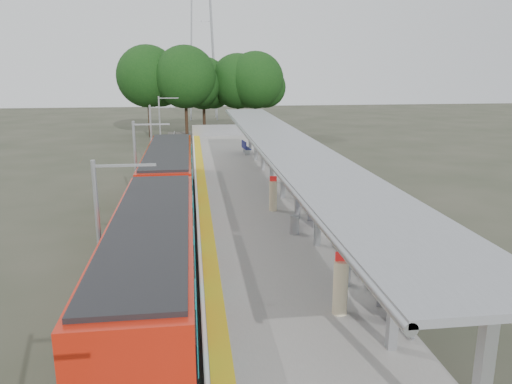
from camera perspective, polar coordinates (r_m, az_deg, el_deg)
trackbed at (r=30.51m, az=-9.74°, el=-1.66°), size 3.00×70.00×0.24m
platform at (r=30.54m, az=-1.31°, el=-0.70°), size 6.00×50.00×1.00m
tactile_strip at (r=30.26m, az=-6.12°, el=0.08°), size 0.60×50.00×0.02m
end_fence at (r=54.81m, az=-4.14°, el=7.06°), size 6.00×0.10×1.20m
train at (r=23.42m, az=-10.53°, el=-1.64°), size 2.74×27.60×3.62m
canopy at (r=26.30m, az=3.04°, el=5.10°), size 3.27×38.00×3.66m
tree_cluster at (r=61.54m, az=-6.11°, el=12.70°), size 19.89×10.12×10.87m
catenary_masts at (r=29.03m, az=-13.43°, el=3.01°), size 2.08×48.16×5.40m
bench_near at (r=15.76m, az=14.98°, el=-11.69°), size 0.70×1.67×1.11m
bench_mid at (r=23.85m, az=6.51°, el=-2.45°), size 0.54×1.55×1.04m
bench_far at (r=43.12m, az=-1.23°, el=5.16°), size 0.68×1.69×1.12m
info_pillar_near at (r=15.52m, az=9.63°, el=-10.66°), size 0.45×0.45×2.00m
info_pillar_far at (r=25.97m, az=1.97°, el=-0.42°), size 0.41×0.41×1.84m
litter_bin at (r=22.48m, az=4.43°, el=-3.77°), size 0.48×0.48×0.85m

